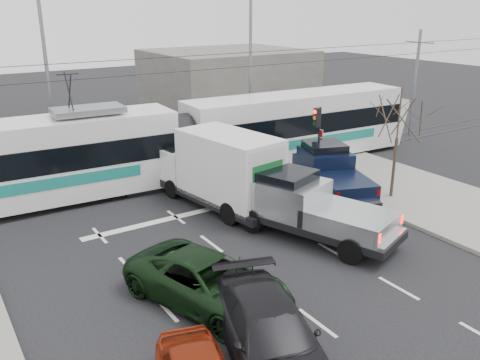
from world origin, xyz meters
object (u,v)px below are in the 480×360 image
box_truck (221,170)px  street_lamp_near (248,64)px  silver_pickup (304,205)px  traffic_signal (318,127)px  street_lamp_far (44,74)px  dark_car (271,335)px  tram (178,142)px  navy_pickup (330,172)px  green_car (208,281)px  bare_tree (399,118)px

box_truck → street_lamp_near: bearing=40.9°
street_lamp_near → silver_pickup: (-5.56, -12.18, -3.90)m
box_truck → traffic_signal: bearing=-4.4°
street_lamp_near → street_lamp_far: (-11.50, 2.00, 0.00)m
dark_car → tram: bearing=90.3°
street_lamp_near → navy_pickup: 10.56m
silver_pickup → green_car: (-5.53, -2.27, -0.46)m
bare_tree → tram: 10.58m
street_lamp_far → navy_pickup: 15.61m
bare_tree → tram: tram is taller
street_lamp_near → green_car: 18.74m
box_truck → navy_pickup: size_ratio=1.18×
green_car → dark_car: size_ratio=1.01×
street_lamp_near → street_lamp_far: same height
tram → green_car: 11.64m
navy_pickup → dark_car: (-9.24, -7.96, -0.39)m
street_lamp_near → box_truck: size_ratio=1.27×
box_truck → dark_car: size_ratio=1.32×
street_lamp_near → street_lamp_far: bearing=170.1°
dark_car → street_lamp_far: bearing=109.1°
street_lamp_far → tram: street_lamp_far is taller
street_lamp_far → dark_car: street_lamp_far is taller
bare_tree → street_lamp_near: street_lamp_near is taller
tram → box_truck: bearing=-87.6°
bare_tree → green_car: 12.15m
street_lamp_near → dark_car: (-11.10, -17.58, -4.33)m
bare_tree → traffic_signal: bearing=105.8°
tram → box_truck: 4.21m
navy_pickup → green_car: 10.43m
bare_tree → traffic_signal: size_ratio=1.39×
street_lamp_near → silver_pickup: size_ratio=1.28×
tram → navy_pickup: size_ratio=4.66×
street_lamp_near → green_car: bearing=-127.5°
street_lamp_far → box_truck: street_lamp_far is taller
traffic_signal → dark_car: traffic_signal is taller
box_truck → green_car: 7.88m
bare_tree → street_lamp_near: 11.58m
traffic_signal → bare_tree: bearing=-74.2°
street_lamp_far → green_car: (0.40, -16.45, -4.36)m
dark_car → street_lamp_near: bearing=75.7°
green_car → bare_tree: bearing=-3.7°
street_lamp_near → dark_car: bearing=-122.3°
bare_tree → green_car: bearing=-165.5°
silver_pickup → green_car: 6.00m
navy_pickup → dark_car: size_ratio=1.12×
street_lamp_near → box_truck: 10.98m
box_truck → dark_car: 10.60m
traffic_signal → green_car: 12.55m
street_lamp_far → dark_car: size_ratio=1.68×
street_lamp_near → navy_pickup: bearing=-100.9°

